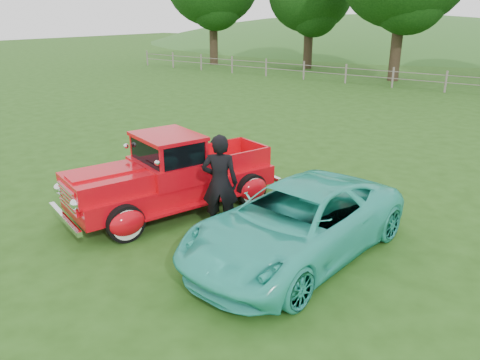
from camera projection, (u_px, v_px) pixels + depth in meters
The scene contains 5 objects.
ground at pixel (166, 233), 9.60m from camera, with size 140.00×140.00×0.00m, color #244B14.
fence_line at pixel (446, 82), 26.07m from camera, with size 48.00×0.12×1.20m.
red_pickup at pixel (172, 177), 10.47m from camera, with size 3.27×5.28×1.78m.
teal_sedan at pixel (296, 223), 8.47m from camera, with size 2.23×4.84×1.34m, color #31C4AE.
man at pixel (220, 183), 9.44m from camera, with size 0.74×0.49×2.03m, color black.
Camera 1 is at (6.35, -6.08, 4.27)m, focal length 35.00 mm.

